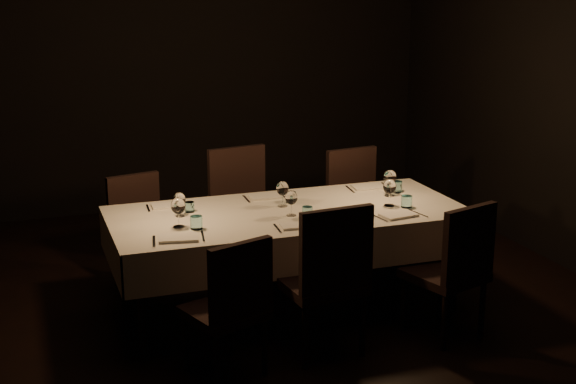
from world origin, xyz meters
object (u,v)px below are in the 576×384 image
object	(u,v)px
chair_far_center	(244,207)
chair_near_left	(231,302)
chair_near_right	(455,265)
chair_far_right	(358,202)
chair_far_left	(140,226)
chair_near_center	(327,274)
dining_table	(288,221)

from	to	relation	value
chair_far_center	chair_near_left	bearing A→B (deg)	-117.70
chair_near_right	chair_far_right	bearing A→B (deg)	-107.42
chair_near_right	chair_far_left	distance (m)	2.46
chair_far_center	chair_far_right	world-z (taller)	chair_far_center
chair_near_left	chair_near_right	bearing A→B (deg)	162.78
chair_far_center	chair_near_center	bearing A→B (deg)	-96.53
chair_near_right	chair_far_center	xyz separation A→B (m)	(-0.97, 1.66, 0.04)
chair_far_left	chair_near_right	bearing A→B (deg)	-55.80
dining_table	chair_near_right	xyz separation A→B (m)	(0.89, -0.80, -0.16)
dining_table	chair_far_center	xyz separation A→B (m)	(-0.08, 0.86, -0.12)
chair_near_right	chair_far_center	size ratio (longest dim) A/B	0.92
dining_table	chair_far_center	size ratio (longest dim) A/B	2.44
chair_near_left	chair_near_center	distance (m)	0.66
chair_far_right	chair_near_left	bearing A→B (deg)	-141.40
dining_table	chair_near_center	size ratio (longest dim) A/B	2.47
chair_near_center	chair_near_left	bearing A→B (deg)	3.06
chair_near_right	chair_far_center	world-z (taller)	chair_far_center
chair_near_right	chair_far_left	size ratio (longest dim) A/B	1.07
chair_near_right	chair_far_right	xyz separation A→B (m)	(0.00, 1.58, 0.01)
dining_table	chair_near_right	bearing A→B (deg)	-41.77
chair_near_center	chair_far_right	world-z (taller)	chair_near_center
chair_near_center	chair_far_right	distance (m)	1.78
chair_near_left	dining_table	bearing A→B (deg)	-146.86
dining_table	chair_near_center	xyz separation A→B (m)	(-0.01, -0.76, -0.13)
dining_table	chair_near_right	size ratio (longest dim) A/B	2.66
chair_far_center	dining_table	bearing A→B (deg)	-93.87
chair_near_right	chair_near_left	bearing A→B (deg)	-15.18
chair_near_left	chair_far_center	distance (m)	1.81
chair_near_left	chair_far_center	xyz separation A→B (m)	(0.58, 1.72, 0.07)
chair_near_right	chair_far_left	bearing A→B (deg)	-59.32
chair_far_left	chair_far_right	world-z (taller)	chair_far_right
chair_near_center	chair_near_right	xyz separation A→B (m)	(0.90, -0.04, -0.03)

